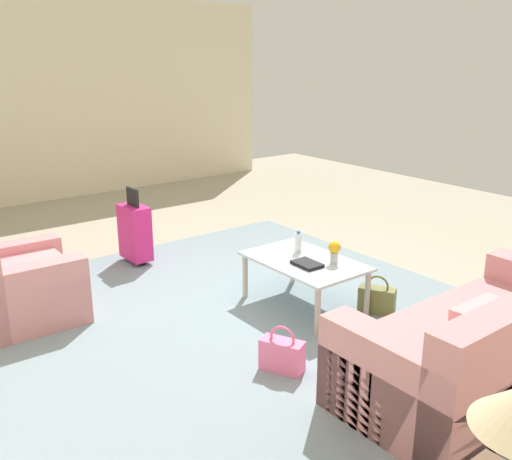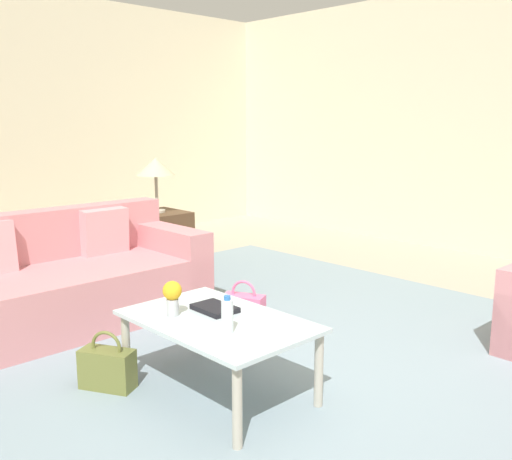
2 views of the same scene
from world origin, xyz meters
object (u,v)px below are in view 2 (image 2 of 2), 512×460
Objects in this scene: coffee_table_book at (215,308)px; side_table at (158,238)px; table_lamp at (156,168)px; coffee_table at (218,328)px; couch at (60,284)px; handbag_pink at (244,309)px; water_bottle at (227,316)px; flower_vase at (172,295)px; handbag_olive at (107,368)px.

side_table reaches higher than coffee_table_book.
table_lamp is (-2.68, 1.42, 0.59)m from coffee_table_book.
coffee_table is 0.16m from coffee_table_book.
couch reaches higher than side_table.
coffee_table_book is at bearing -52.35° from handbag_pink.
handbag_pink is at bearing 133.75° from water_bottle.
flower_vase is at bearing -32.60° from table_lamp.
coffee_table reaches higher than handbag_olive.
flower_vase is (-0.22, -0.15, 0.18)m from coffee_table.
handbag_pink and handbag_olive have the same top height.
couch is at bearing -180.00° from water_bottle.
couch is at bearing 178.18° from flower_vase.
water_bottle is 0.57× the size of handbag_olive.
table_lamp reaches higher than flower_vase.
side_table is (-2.68, 1.42, -0.18)m from coffee_table_book.
handbag_pink is at bearing 100.09° from handbag_olive.
side_table is 0.77m from table_lamp.
coffee_table_book is at bearing 6.13° from couch.
couch is 1.89m from side_table.
coffee_table is at bearing -50.03° from handbag_pink.
handbag_olive is at bearing -125.46° from coffee_table_book.
water_bottle reaches higher than coffee_table_book.
table_lamp is 3.14m from handbag_olive.
couch is 1.35m from handbag_olive.
handbag_olive is at bearing -135.29° from flower_vase.
side_table is 2.17m from handbag_pink.
water_bottle is at bearing 0.00° from couch.
side_table is at bearing 151.93° from water_bottle.
flower_vase is 0.57× the size of handbag_olive.
handbag_pink is (-0.73, 0.87, -0.27)m from coffee_table.
handbag_olive is (-0.38, -0.51, -0.34)m from coffee_table_book.
coffee_table reaches higher than handbag_pink.
handbag_olive is at bearing -40.00° from side_table.
handbag_olive is at bearing -40.00° from table_lamp.
table_lamp reaches higher than coffee_table_book.
couch reaches higher than flower_vase.
coffee_table_book is 3.04m from side_table.
flower_vase is at bearing -1.82° from couch.
coffee_table is 1.86× the size of table_lamp.
side_table is (-1.00, 1.60, -0.01)m from couch.
water_bottle is 0.79× the size of coffee_table_book.
handbag_pink is at bearing 129.06° from coffee_table_book.
coffee_table_book is 0.44× the size of table_lamp.
flower_vase reaches higher than coffee_table.
coffee_table is (1.80, 0.10, 0.10)m from couch.
couch is 1.96× the size of coffee_table.
handbag_pink is (-0.51, 1.02, -0.45)m from flower_vase.
flower_vase is (-0.10, -0.23, 0.11)m from coffee_table_book.
flower_vase is (-0.42, -0.05, 0.03)m from water_bottle.
couch is 3.64× the size of table_lamp.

